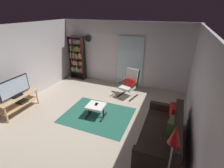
{
  "coord_description": "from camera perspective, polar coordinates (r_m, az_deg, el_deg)",
  "views": [
    {
      "loc": [
        2.15,
        -3.5,
        3.02
      ],
      "look_at": [
        0.35,
        0.92,
        0.84
      ],
      "focal_mm": 26.6,
      "sensor_mm": 36.0,
      "label": 1
    }
  ],
  "objects": [
    {
      "name": "wall_clock",
      "position": [
        7.42,
        -8.18,
        15.24
      ],
      "size": [
        0.29,
        0.03,
        0.29
      ],
      "color": "silver"
    },
    {
      "name": "bookshelf_near_tv",
      "position": [
        7.76,
        -11.8,
        9.09
      ],
      "size": [
        0.69,
        0.3,
        1.92
      ],
      "color": "black",
      "rests_on": "ground"
    },
    {
      "name": "floor_lamp_by_sofa",
      "position": [
        2.63,
        20.28,
        -19.07
      ],
      "size": [
        0.22,
        0.22,
        1.59
      ],
      "color": "#A5A5AD",
      "rests_on": "ground"
    },
    {
      "name": "leather_sofa",
      "position": [
        4.28,
        17.14,
        -16.29
      ],
      "size": [
        0.86,
        1.99,
        0.8
      ],
      "color": "black",
      "rests_on": "ground"
    },
    {
      "name": "cell_phone",
      "position": [
        5.03,
        -5.36,
        -6.97
      ],
      "size": [
        0.07,
        0.14,
        0.01
      ],
      "primitive_type": "cube",
      "rotation": [
        0.0,
        0.0,
        -0.04
      ],
      "color": "black",
      "rests_on": "ottoman"
    },
    {
      "name": "tv_stand",
      "position": [
        6.02,
        -29.41,
        -5.17
      ],
      "size": [
        0.47,
        1.26,
        0.54
      ],
      "color": "tan",
      "rests_on": "ground"
    },
    {
      "name": "wall_right",
      "position": [
        3.94,
        27.77,
        -4.38
      ],
      "size": [
        0.06,
        6.0,
        2.6
      ],
      "primitive_type": "cube",
      "color": "silver",
      "rests_on": "ground"
    },
    {
      "name": "glass_door_panel",
      "position": [
        6.88,
        6.15,
        7.76
      ],
      "size": [
        1.1,
        0.01,
        2.0
      ],
      "primitive_type": "cube",
      "color": "silver"
    },
    {
      "name": "ground_plane",
      "position": [
        5.1,
        -7.71,
        -12.0
      ],
      "size": [
        7.02,
        7.02,
        0.0
      ],
      "primitive_type": "plane",
      "color": "#BCAD99"
    },
    {
      "name": "ottoman",
      "position": [
        5.04,
        -5.58,
        -7.9
      ],
      "size": [
        0.54,
        0.51,
        0.39
      ],
      "color": "white",
      "rests_on": "ground"
    },
    {
      "name": "wall_back",
      "position": [
        6.97,
        3.57,
        10.22
      ],
      "size": [
        5.6,
        0.06,
        2.6
      ],
      "primitive_type": "cube",
      "color": "silver",
      "rests_on": "ground"
    },
    {
      "name": "area_rug",
      "position": [
        5.25,
        -4.97,
        -10.58
      ],
      "size": [
        2.05,
        1.62,
        0.01
      ],
      "primitive_type": "cube",
      "color": "#256350",
      "rests_on": "ground"
    },
    {
      "name": "wall_left",
      "position": [
        6.23,
        -30.72,
        5.03
      ],
      "size": [
        0.06,
        6.0,
        2.6
      ],
      "primitive_type": "cube",
      "color": "silver",
      "rests_on": "ground"
    },
    {
      "name": "tv_remote",
      "position": [
        5.05,
        -5.53,
        -6.8
      ],
      "size": [
        0.07,
        0.15,
        0.02
      ],
      "primitive_type": "cube",
      "rotation": [
        0.0,
        0.0,
        0.25
      ],
      "color": "black",
      "rests_on": "ottoman"
    },
    {
      "name": "television",
      "position": [
        5.82,
        -30.48,
        -1.2
      ],
      "size": [
        0.2,
        1.01,
        0.6
      ],
      "color": "black",
      "rests_on": "tv_stand"
    },
    {
      "name": "lounge_armchair",
      "position": [
        6.15,
        6.08,
        0.57
      ],
      "size": [
        0.7,
        0.77,
        1.02
      ],
      "color": "black",
      "rests_on": "ground"
    }
  ]
}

